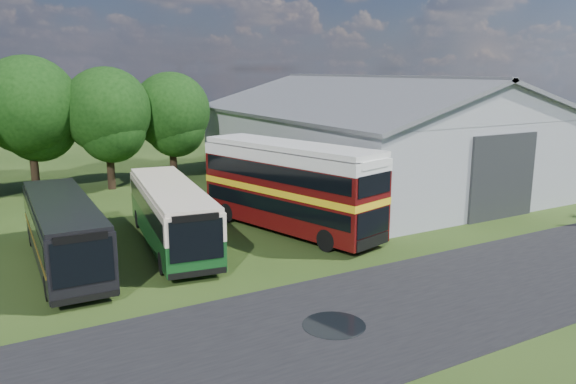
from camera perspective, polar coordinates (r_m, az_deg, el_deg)
ground at (r=22.93m, az=3.55°, el=-9.76°), size 120.00×120.00×0.00m
asphalt_road at (r=22.53m, az=14.35°, el=-10.56°), size 60.00×8.00×0.02m
puddle at (r=19.89m, az=4.68°, el=-13.38°), size 2.20×2.20×0.01m
storage_shed at (r=43.24m, az=8.75°, el=6.32°), size 18.80×24.80×8.15m
tree_mid at (r=42.77m, az=-24.87°, el=7.97°), size 6.80×6.80×9.60m
tree_right_a at (r=42.54m, az=-17.93°, el=7.82°), size 6.26×6.26×8.83m
tree_right_b at (r=44.61m, az=-11.78°, el=8.02°), size 5.98×5.98×8.45m
shrub_front at (r=30.61m, az=6.21°, el=-4.07°), size 1.70×1.70×1.70m
shrub_mid at (r=32.19m, az=4.13°, el=-3.20°), size 1.60×1.60×1.60m
shrub_back at (r=33.81m, az=2.25°, el=-2.42°), size 1.80×1.80×1.80m
bus_green_single at (r=28.34m, az=-11.78°, el=-2.17°), size 4.04×11.41×3.08m
bus_maroon_double at (r=30.12m, az=0.19°, el=0.43°), size 5.69×11.52×4.80m
bus_dark_single at (r=26.87m, az=-21.82°, el=-3.70°), size 2.77×10.94×3.00m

